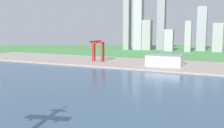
% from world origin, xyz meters
% --- Properties ---
extents(ground_plane, '(2400.00, 2400.00, 0.00)m').
position_xyz_m(ground_plane, '(0.00, 300.00, 0.00)').
color(ground_plane, '#4A924A').
extents(water_bay, '(840.00, 360.00, 0.15)m').
position_xyz_m(water_bay, '(0.00, 240.00, 0.07)').
color(water_bay, '#385675').
rests_on(water_bay, ground).
extents(industrial_pier, '(840.00, 140.00, 2.50)m').
position_xyz_m(industrial_pier, '(0.00, 490.00, 1.25)').
color(industrial_pier, '#A9958D').
rests_on(industrial_pier, ground).
extents(port_crane_red, '(21.52, 42.99, 39.35)m').
position_xyz_m(port_crane_red, '(-123.07, 475.93, 30.52)').
color(port_crane_red, red).
rests_on(port_crane_red, industrial_pier).
extents(warehouse_main, '(58.48, 37.48, 17.92)m').
position_xyz_m(warehouse_main, '(5.05, 474.51, 11.48)').
color(warehouse_main, white).
rests_on(warehouse_main, industrial_pier).
extents(distant_skyline, '(278.96, 68.21, 156.03)m').
position_xyz_m(distant_skyline, '(-79.96, 811.50, 61.58)').
color(distant_skyline, gray).
rests_on(distant_skyline, ground).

